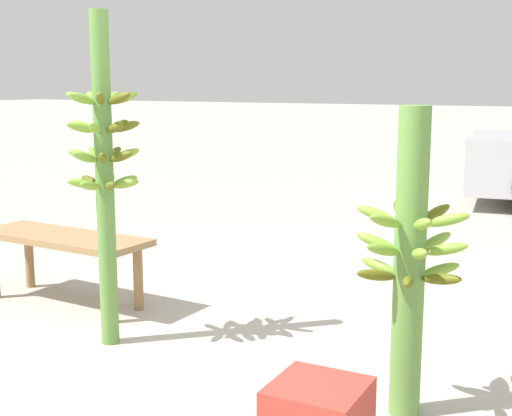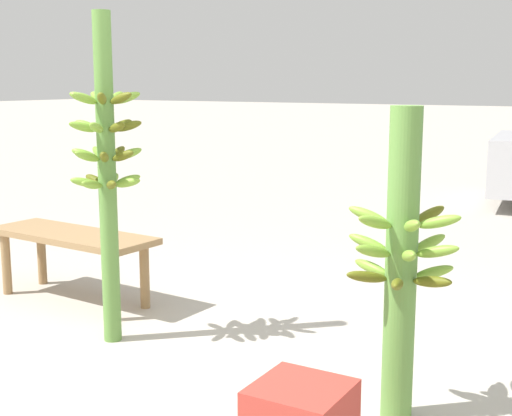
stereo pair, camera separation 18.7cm
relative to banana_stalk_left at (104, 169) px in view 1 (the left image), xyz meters
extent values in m
plane|color=#B2AA9E|center=(0.82, -0.50, -0.95)|extent=(80.00, 80.00, 0.00)
cylinder|color=#5B8C3D|center=(0.00, 0.00, -0.07)|extent=(0.10, 0.10, 1.75)
ellipsoid|color=#75A333|center=(0.07, 0.09, 0.36)|extent=(0.13, 0.15, 0.09)
ellipsoid|color=#75A333|center=(-0.02, 0.11, 0.36)|extent=(0.07, 0.16, 0.09)
ellipsoid|color=#75A333|center=(-0.10, 0.05, 0.36)|extent=(0.16, 0.11, 0.09)
ellipsoid|color=#75A333|center=(-0.11, -0.05, 0.36)|extent=(0.16, 0.10, 0.09)
ellipsoid|color=#75A333|center=(-0.03, -0.11, 0.36)|extent=(0.08, 0.16, 0.09)
ellipsoid|color=#545914|center=(0.07, -0.09, 0.36)|extent=(0.13, 0.15, 0.09)
ellipsoid|color=#545914|center=(0.11, 0.00, 0.36)|extent=(0.16, 0.05, 0.09)
ellipsoid|color=#75A333|center=(-0.06, -0.10, 0.22)|extent=(0.12, 0.16, 0.08)
ellipsoid|color=#75A333|center=(0.04, -0.11, 0.22)|extent=(0.10, 0.16, 0.08)
ellipsoid|color=#545914|center=(0.11, -0.04, 0.22)|extent=(0.16, 0.09, 0.08)
ellipsoid|color=#545914|center=(0.10, 0.06, 0.22)|extent=(0.15, 0.12, 0.08)
ellipsoid|color=#545914|center=(0.01, 0.12, 0.22)|extent=(0.06, 0.16, 0.08)
ellipsoid|color=#75A333|center=(-0.08, 0.08, 0.22)|extent=(0.14, 0.14, 0.08)
ellipsoid|color=#75A333|center=(-0.12, -0.01, 0.22)|extent=(0.16, 0.06, 0.08)
ellipsoid|color=#545914|center=(-0.02, 0.11, 0.07)|extent=(0.07, 0.16, 0.09)
ellipsoid|color=#75A333|center=(-0.10, 0.05, 0.07)|extent=(0.16, 0.11, 0.09)
ellipsoid|color=#75A333|center=(-0.10, -0.05, 0.07)|extent=(0.16, 0.10, 0.09)
ellipsoid|color=#75A333|center=(-0.03, -0.11, 0.07)|extent=(0.08, 0.16, 0.09)
ellipsoid|color=#545914|center=(0.07, -0.09, 0.07)|extent=(0.13, 0.15, 0.09)
ellipsoid|color=#545914|center=(0.11, 0.00, 0.07)|extent=(0.16, 0.05, 0.09)
ellipsoid|color=#75A333|center=(0.07, 0.09, 0.07)|extent=(0.13, 0.15, 0.09)
ellipsoid|color=#75A333|center=(0.05, 0.11, -0.08)|extent=(0.11, 0.16, 0.08)
ellipsoid|color=#75A333|center=(-0.05, 0.10, -0.08)|extent=(0.11, 0.16, 0.08)
ellipsoid|color=#545914|center=(-0.11, 0.02, -0.08)|extent=(0.16, 0.08, 0.08)
ellipsoid|color=#75A333|center=(-0.09, -0.07, -0.08)|extent=(0.15, 0.13, 0.08)
ellipsoid|color=#75A333|center=(0.00, -0.12, -0.08)|extent=(0.05, 0.16, 0.08)
ellipsoid|color=#545914|center=(0.09, -0.07, -0.08)|extent=(0.15, 0.13, 0.08)
ellipsoid|color=#75A333|center=(0.11, 0.03, -0.08)|extent=(0.16, 0.08, 0.08)
cylinder|color=#5B8C3D|center=(1.64, -0.09, -0.30)|extent=(0.13, 0.13, 1.30)
ellipsoid|color=#75A333|center=(1.72, -0.21, -0.10)|extent=(0.14, 0.18, 0.09)
ellipsoid|color=#75A333|center=(1.79, -0.08, -0.10)|extent=(0.18, 0.05, 0.09)
ellipsoid|color=#545914|center=(1.71, 0.04, -0.10)|extent=(0.12, 0.18, 0.09)
ellipsoid|color=#545914|center=(1.56, 0.04, -0.10)|extent=(0.14, 0.18, 0.09)
ellipsoid|color=#75A333|center=(1.50, -0.09, -0.10)|extent=(0.18, 0.05, 0.09)
ellipsoid|color=#75A333|center=(1.57, -0.21, -0.10)|extent=(0.12, 0.18, 0.09)
ellipsoid|color=#75A333|center=(1.50, -0.08, -0.21)|extent=(0.18, 0.05, 0.09)
ellipsoid|color=#75A333|center=(1.57, -0.21, -0.21)|extent=(0.13, 0.18, 0.09)
ellipsoid|color=#75A333|center=(1.71, -0.21, -0.21)|extent=(0.13, 0.18, 0.09)
ellipsoid|color=#75A333|center=(1.79, -0.09, -0.21)|extent=(0.18, 0.05, 0.09)
ellipsoid|color=#75A333|center=(1.72, 0.04, -0.21)|extent=(0.13, 0.18, 0.09)
ellipsoid|color=#75A333|center=(1.57, 0.04, -0.21)|extent=(0.13, 0.18, 0.09)
ellipsoid|color=#75A333|center=(1.50, -0.05, -0.33)|extent=(0.19, 0.09, 0.07)
ellipsoid|color=#545914|center=(1.54, -0.19, -0.33)|extent=(0.16, 0.16, 0.07)
ellipsoid|color=#545914|center=(1.68, -0.23, -0.33)|extent=(0.09, 0.19, 0.07)
ellipsoid|color=#545914|center=(1.78, -0.13, -0.33)|extent=(0.19, 0.09, 0.07)
ellipsoid|color=#75A333|center=(1.75, 0.02, -0.33)|extent=(0.16, 0.16, 0.07)
ellipsoid|color=#75A333|center=(1.61, 0.06, -0.33)|extent=(0.09, 0.19, 0.07)
cube|color=#99754C|center=(-0.69, 0.41, -0.52)|extent=(1.20, 0.48, 0.04)
cylinder|color=#99754C|center=(-1.17, 0.59, -0.74)|extent=(0.06, 0.06, 0.41)
cylinder|color=#99754C|center=(-0.20, 0.53, -0.74)|extent=(0.06, 0.06, 0.41)
cylinder|color=#99754C|center=(-0.22, 0.24, -0.74)|extent=(0.06, 0.06, 0.41)
camera|label=1|loc=(2.39, -2.89, 0.45)|focal=50.00mm
camera|label=2|loc=(2.55, -2.80, 0.45)|focal=50.00mm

